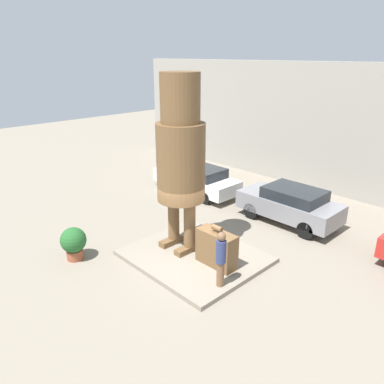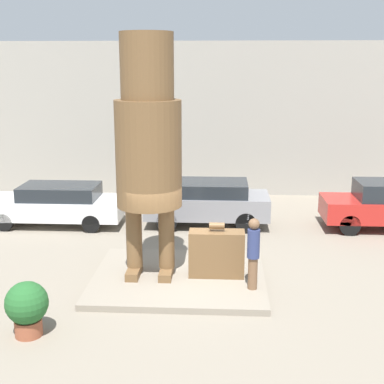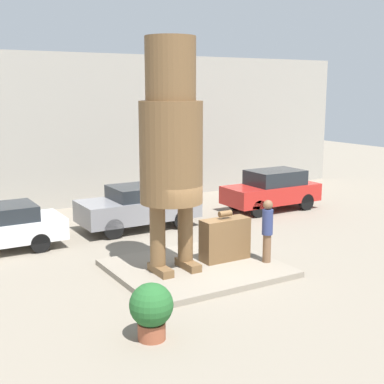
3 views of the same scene
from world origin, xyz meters
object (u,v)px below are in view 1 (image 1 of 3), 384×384
parked_car_white (196,178)px  giant_suitcase (216,248)px  statue_figure (181,151)px  tourist (221,257)px  parked_car_grey (290,204)px  planter_pot (74,242)px

parked_car_white → giant_suitcase: bearing=140.6°
statue_figure → tourist: (2.60, -0.80, -2.59)m
giant_suitcase → parked_car_white: (-5.66, 4.64, 0.00)m
giant_suitcase → parked_car_white: bearing=140.6°
parked_car_white → tourist: bearing=140.3°
parked_car_white → parked_car_grey: parked_car_grey is taller
parked_car_grey → planter_pot: 8.74m
parked_car_grey → tourist: bearing=102.2°
statue_figure → giant_suitcase: size_ratio=4.26×
tourist → planter_pot: (-4.75, -2.29, -0.48)m
statue_figure → giant_suitcase: 3.42m
giant_suitcase → parked_car_grey: (-0.35, 4.92, 0.08)m
parked_car_white → planter_pot: bearing=103.1°
giant_suitcase → parked_car_grey: 4.93m
tourist → parked_car_grey: (-1.24, 5.71, -0.29)m
giant_suitcase → planter_pot: giant_suitcase is taller
giant_suitcase → planter_pot: 4.94m
parked_car_grey → planter_pot: size_ratio=3.61×
giant_suitcase → tourist: size_ratio=0.80×
statue_figure → tourist: bearing=-17.1°
giant_suitcase → planter_pot: size_ratio=1.21×
giant_suitcase → tourist: bearing=-41.6°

